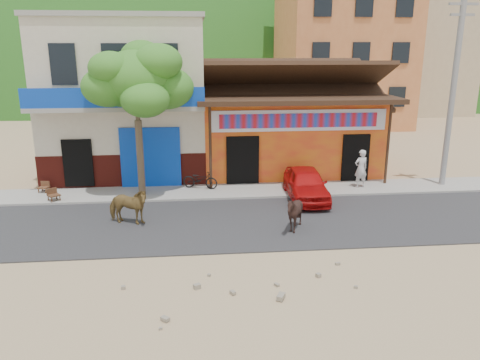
# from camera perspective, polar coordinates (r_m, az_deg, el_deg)

# --- Properties ---
(ground) EXTENTS (120.00, 120.00, 0.00)m
(ground) POSITION_cam_1_polar(r_m,az_deg,el_deg) (14.03, 4.93, -8.76)
(ground) COLOR #9E825B
(ground) RESTS_ON ground
(road) EXTENTS (60.00, 5.00, 0.04)m
(road) POSITION_cam_1_polar(r_m,az_deg,el_deg) (16.29, 3.35, -5.07)
(road) COLOR #28282B
(road) RESTS_ON ground
(sidewalk) EXTENTS (60.00, 2.00, 0.12)m
(sidewalk) POSITION_cam_1_polar(r_m,az_deg,el_deg) (19.56, 1.78, -1.33)
(sidewalk) COLOR gray
(sidewalk) RESTS_ON ground
(dance_club) EXTENTS (8.00, 6.00, 3.60)m
(dance_club) POSITION_cam_1_polar(r_m,az_deg,el_deg) (23.31, 5.46, 5.81)
(dance_club) COLOR orange
(dance_club) RESTS_ON ground
(cafe_building) EXTENTS (7.00, 6.00, 7.00)m
(cafe_building) POSITION_cam_1_polar(r_m,az_deg,el_deg) (22.86, -13.49, 9.56)
(cafe_building) COLOR beige
(cafe_building) RESTS_ON ground
(apartment_front) EXTENTS (9.00, 9.00, 12.00)m
(apartment_front) POSITION_cam_1_polar(r_m,az_deg,el_deg) (38.28, 12.24, 15.73)
(apartment_front) COLOR #CC723F
(apartment_front) RESTS_ON ground
(apartment_rear) EXTENTS (8.00, 8.00, 10.00)m
(apartment_rear) POSITION_cam_1_polar(r_m,az_deg,el_deg) (47.19, 20.68, 13.83)
(apartment_rear) COLOR tan
(apartment_rear) RESTS_ON ground
(hillside) EXTENTS (100.00, 40.00, 24.00)m
(hillside) POSITION_cam_1_polar(r_m,az_deg,el_deg) (82.80, -4.15, 20.04)
(hillside) COLOR #194C14
(hillside) RESTS_ON ground
(tree) EXTENTS (3.00, 3.00, 6.00)m
(tree) POSITION_cam_1_polar(r_m,az_deg,el_deg) (18.66, -12.33, 7.13)
(tree) COLOR #2D721E
(tree) RESTS_ON sidewalk
(utility_pole) EXTENTS (0.24, 0.24, 8.00)m
(utility_pole) POSITION_cam_1_polar(r_m,az_deg,el_deg) (21.43, 24.54, 9.87)
(utility_pole) COLOR gray
(utility_pole) RESTS_ON sidewalk
(cow_tan) EXTENTS (1.64, 1.09, 1.27)m
(cow_tan) POSITION_cam_1_polar(r_m,az_deg,el_deg) (16.23, -13.52, -3.13)
(cow_tan) COLOR olive
(cow_tan) RESTS_ON road
(cow_dark) EXTENTS (1.40, 1.33, 1.23)m
(cow_dark) POSITION_cam_1_polar(r_m,az_deg,el_deg) (15.32, 6.63, -4.01)
(cow_dark) COLOR black
(cow_dark) RESTS_ON road
(red_car) EXTENTS (1.65, 3.73, 1.25)m
(red_car) POSITION_cam_1_polar(r_m,az_deg,el_deg) (18.59, 8.04, -0.45)
(red_car) COLOR #B70D0D
(red_car) RESTS_ON road
(scooter) EXTENTS (1.59, 0.98, 0.79)m
(scooter) POSITION_cam_1_polar(r_m,az_deg,el_deg) (19.65, -4.89, 0.09)
(scooter) COLOR black
(scooter) RESTS_ON sidewalk
(pedestrian) EXTENTS (0.66, 0.50, 1.62)m
(pedestrian) POSITION_cam_1_polar(r_m,az_deg,el_deg) (20.32, 14.52, 1.37)
(pedestrian) COLOR silver
(pedestrian) RESTS_ON sidewalk
(cafe_chair_left) EXTENTS (0.44, 0.44, 0.79)m
(cafe_chair_left) POSITION_cam_1_polar(r_m,az_deg,el_deg) (20.70, -22.88, -0.31)
(cafe_chair_left) COLOR #493218
(cafe_chair_left) RESTS_ON sidewalk
(cafe_chair_right) EXTENTS (0.57, 0.57, 0.87)m
(cafe_chair_right) POSITION_cam_1_polar(r_m,az_deg,el_deg) (19.39, -21.82, -1.12)
(cafe_chair_right) COLOR #462817
(cafe_chair_right) RESTS_ON sidewalk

